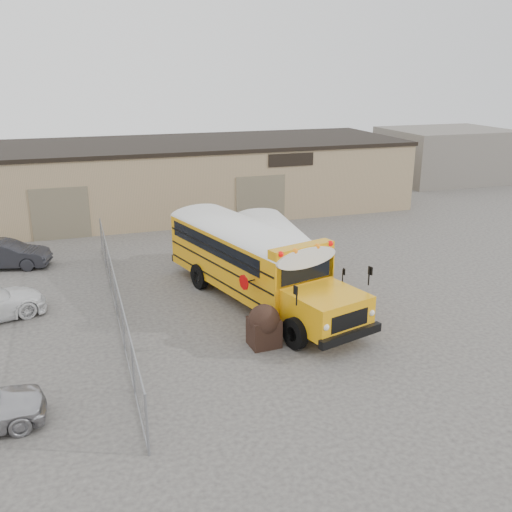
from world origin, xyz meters
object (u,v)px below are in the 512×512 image
object	(u,v)px
school_bus_right	(251,221)
tarp_bundle	(264,325)
school_bus_left	(179,222)
car_dark	(5,254)

from	to	relation	value
school_bus_right	tarp_bundle	world-z (taller)	school_bus_right
school_bus_left	school_bus_right	world-z (taller)	school_bus_left
school_bus_right	tarp_bundle	xyz separation A→B (m)	(-2.99, -11.00, -0.78)
school_bus_right	tarp_bundle	bearing A→B (deg)	-105.23
school_bus_left	car_dark	world-z (taller)	school_bus_left
school_bus_left	school_bus_right	xyz separation A→B (m)	(3.91, 0.24, -0.32)
school_bus_left	tarp_bundle	size ratio (longest dim) A/B	7.42
school_bus_left	car_dark	distance (m)	8.64
tarp_bundle	car_dark	distance (m)	15.10
school_bus_right	car_dark	xyz separation A→B (m)	(-12.41, 0.80, -0.88)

